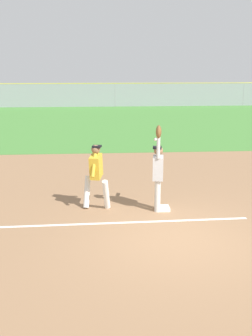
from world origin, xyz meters
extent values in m
plane|color=#936D4C|center=(0.00, 0.00, 0.00)|extent=(84.43, 84.43, 0.00)
cube|color=#478438|center=(0.00, 18.53, 0.01)|extent=(45.89, 19.11, 0.01)
cube|color=white|center=(-4.04, 1.01, 0.00)|extent=(12.00, 0.38, 0.01)
cube|color=white|center=(-0.04, 1.91, 0.04)|extent=(0.39, 0.39, 0.08)
cylinder|color=silver|center=(-0.16, 1.98, 0.42)|extent=(0.17, 0.17, 0.85)
cylinder|color=silver|center=(-0.19, 1.79, 0.42)|extent=(0.17, 0.17, 0.85)
cube|color=#B7B7B7|center=(-0.17, 1.88, 1.15)|extent=(0.33, 0.48, 0.60)
sphere|color=#8C6647|center=(-0.17, 1.88, 1.60)|extent=(0.27, 0.27, 0.23)
cube|color=black|center=(-0.20, 1.89, 1.68)|extent=(0.25, 0.24, 0.05)
cylinder|color=#B7B7B7|center=(-0.21, 1.67, 1.76)|extent=(0.10, 0.10, 0.62)
cylinder|color=#B7B7B7|center=(-0.13, 2.10, 1.45)|extent=(0.20, 0.63, 0.09)
ellipsoid|color=brown|center=(-0.21, 1.67, 2.12)|extent=(0.19, 0.30, 0.32)
cylinder|color=white|center=(-1.51, 2.00, 0.42)|extent=(0.25, 0.46, 0.85)
cylinder|color=white|center=(-2.01, 2.29, 0.42)|extent=(0.25, 0.46, 0.85)
cube|color=gold|center=(-1.76, 2.15, 1.15)|extent=(0.38, 0.57, 0.66)
sphere|color=#8C6647|center=(-1.76, 2.15, 1.60)|extent=(0.28, 0.28, 0.23)
cube|color=black|center=(-1.73, 2.14, 1.68)|extent=(0.26, 0.25, 0.05)
cylinder|color=gold|center=(-1.71, 2.36, 1.23)|extent=(0.18, 0.41, 0.58)
cylinder|color=gold|center=(-1.81, 1.93, 1.23)|extent=(0.18, 0.41, 0.58)
sphere|color=white|center=(-0.26, 1.90, 1.89)|extent=(0.07, 0.07, 0.07)
cube|color=#93999E|center=(0.00, 28.08, 0.99)|extent=(45.89, 0.06, 1.98)
cylinder|color=yellow|center=(0.00, 28.08, 2.01)|extent=(45.89, 0.06, 0.06)
cylinder|color=gray|center=(0.00, 28.08, 0.99)|extent=(0.08, 0.08, 1.98)
cylinder|color=gray|center=(11.47, 28.08, 0.99)|extent=(0.08, 0.08, 1.98)
cube|color=#23389E|center=(-6.28, 32.65, 0.57)|extent=(4.47, 2.08, 0.55)
cube|color=#2D333D|center=(-6.28, 32.65, 1.05)|extent=(2.27, 1.84, 0.40)
cylinder|color=black|center=(-4.80, 33.54, 0.30)|extent=(0.61, 0.24, 0.60)
cylinder|color=black|center=(-4.87, 31.65, 0.30)|extent=(0.61, 0.24, 0.60)
cylinder|color=black|center=(-7.69, 33.66, 0.30)|extent=(0.61, 0.24, 0.60)
cylinder|color=black|center=(-7.77, 31.77, 0.30)|extent=(0.61, 0.24, 0.60)
cube|color=white|center=(-1.81, 31.92, 0.57)|extent=(4.45, 2.02, 0.55)
cube|color=#2D333D|center=(-1.81, 31.92, 1.05)|extent=(2.25, 1.81, 0.40)
cylinder|color=black|center=(-0.39, 32.91, 0.30)|extent=(0.61, 0.24, 0.60)
cylinder|color=black|center=(-0.33, 31.01, 0.30)|extent=(0.61, 0.24, 0.60)
cylinder|color=black|center=(-3.29, 32.83, 0.30)|extent=(0.61, 0.24, 0.60)
cylinder|color=black|center=(-3.23, 30.93, 0.30)|extent=(0.61, 0.24, 0.60)
cube|color=tan|center=(2.38, 32.46, 0.57)|extent=(4.59, 2.39, 0.55)
cube|color=#2D333D|center=(2.38, 32.46, 1.05)|extent=(2.39, 1.99, 0.40)
cylinder|color=black|center=(3.71, 33.57, 0.30)|extent=(0.62, 0.29, 0.60)
cylinder|color=black|center=(3.92, 31.68, 0.30)|extent=(0.62, 0.29, 0.60)
cylinder|color=black|center=(0.83, 33.24, 0.30)|extent=(0.62, 0.29, 0.60)
cylinder|color=black|center=(1.04, 31.35, 0.30)|extent=(0.62, 0.29, 0.60)
cube|color=#1E6B33|center=(6.81, 31.93, 0.57)|extent=(4.55, 2.29, 0.55)
cube|color=#2D333D|center=(6.81, 31.93, 1.05)|extent=(2.35, 1.94, 0.40)
cylinder|color=black|center=(8.17, 33.01, 0.30)|extent=(0.62, 0.27, 0.60)
cylinder|color=black|center=(8.34, 31.12, 0.30)|extent=(0.62, 0.27, 0.60)
cylinder|color=black|center=(5.28, 32.75, 0.30)|extent=(0.62, 0.27, 0.60)
cylinder|color=black|center=(5.45, 30.86, 0.30)|extent=(0.62, 0.27, 0.60)
camera|label=1|loc=(-1.75, -8.22, 3.77)|focal=43.97mm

